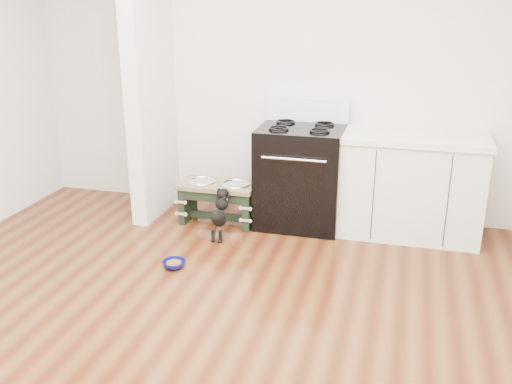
# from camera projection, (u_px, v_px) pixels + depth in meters

# --- Properties ---
(ground) EXTENTS (5.00, 5.00, 0.00)m
(ground) POSITION_uv_depth(u_px,v_px,m) (191.00, 349.00, 3.48)
(ground) COLOR #441B0C
(ground) RESTS_ON ground
(room_shell) EXTENTS (5.00, 5.00, 5.00)m
(room_shell) POSITION_uv_depth(u_px,v_px,m) (180.00, 82.00, 2.94)
(room_shell) COLOR silver
(room_shell) RESTS_ON ground
(partition_wall) EXTENTS (0.15, 0.80, 2.70)m
(partition_wall) POSITION_uv_depth(u_px,v_px,m) (150.00, 74.00, 5.24)
(partition_wall) COLOR silver
(partition_wall) RESTS_ON ground
(oven_range) EXTENTS (0.76, 0.69, 1.14)m
(oven_range) POSITION_uv_depth(u_px,v_px,m) (301.00, 174.00, 5.23)
(oven_range) COLOR black
(oven_range) RESTS_ON ground
(cabinet_run) EXTENTS (1.24, 0.64, 0.91)m
(cabinet_run) POSITION_uv_depth(u_px,v_px,m) (411.00, 185.00, 5.01)
(cabinet_run) COLOR silver
(cabinet_run) RESTS_ON ground
(dog_feeder) EXTENTS (0.71, 0.38, 0.40)m
(dog_feeder) POSITION_uv_depth(u_px,v_px,m) (218.00, 195.00, 5.30)
(dog_feeder) COLOR black
(dog_feeder) RESTS_ON ground
(puppy) EXTENTS (0.12, 0.36, 0.43)m
(puppy) POSITION_uv_depth(u_px,v_px,m) (220.00, 212.00, 4.99)
(puppy) COLOR black
(puppy) RESTS_ON ground
(floor_bowl) EXTENTS (0.22, 0.22, 0.06)m
(floor_bowl) POSITION_uv_depth(u_px,v_px,m) (174.00, 264.00, 4.50)
(floor_bowl) COLOR #0D0D5B
(floor_bowl) RESTS_ON ground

